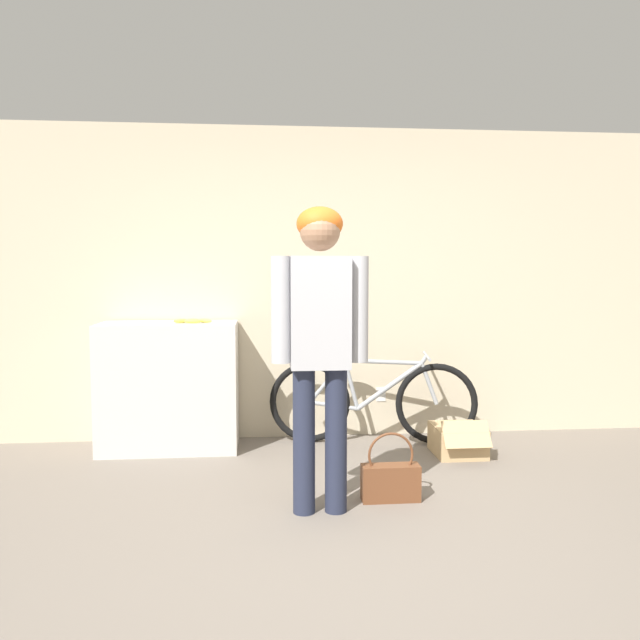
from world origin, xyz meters
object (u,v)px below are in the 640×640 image
at_px(person, 320,326).
at_px(cardboard_box, 458,440).
at_px(bicycle, 373,401).
at_px(handbag, 391,480).
at_px(banana, 192,321).

relative_size(person, cardboard_box, 3.76).
height_order(person, bicycle, person).
bearing_deg(bicycle, handbag, -86.09).
distance_m(bicycle, banana, 1.59).
distance_m(person, cardboard_box, 1.85).
relative_size(banana, handbag, 0.71).
height_order(banana, cardboard_box, banana).
bearing_deg(bicycle, banana, -168.31).
distance_m(bicycle, handbag, 1.30).
bearing_deg(person, cardboard_box, 41.79).
height_order(bicycle, cardboard_box, bicycle).
bearing_deg(banana, bicycle, 2.63).
bearing_deg(cardboard_box, handbag, -128.48).
xyz_separation_m(handbag, cardboard_box, (0.72, 0.90, -0.02)).
bearing_deg(handbag, cardboard_box, 51.52).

